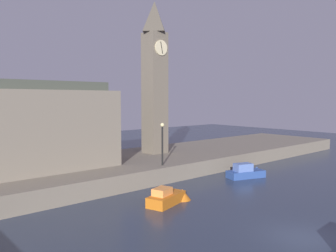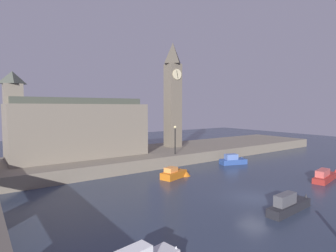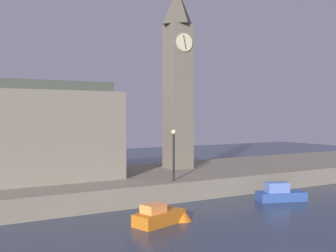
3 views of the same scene
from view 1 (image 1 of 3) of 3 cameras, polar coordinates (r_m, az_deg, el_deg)
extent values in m
plane|color=#2D384C|center=(21.06, 21.50, -17.00)|extent=(120.00, 120.00, 0.00)
cube|color=slate|center=(34.45, -9.70, -7.02)|extent=(70.00, 12.00, 1.50)
cube|color=#6B6051|center=(38.75, -2.21, 5.40)|extent=(2.17, 2.17, 13.39)
cylinder|color=beige|center=(38.26, -1.13, 12.83)|extent=(1.65, 0.12, 1.65)
cube|color=black|center=(38.21, -1.06, 12.84)|extent=(0.34, 0.04, 1.30)
pyramid|color=#4A4339|center=(39.77, -2.25, 17.59)|extent=(2.39, 2.39, 3.42)
cube|color=slate|center=(31.38, -24.34, -0.80)|extent=(16.80, 7.00, 6.83)
cube|color=#42473D|center=(31.28, -24.57, 6.17)|extent=(15.96, 4.20, 0.80)
cylinder|color=black|center=(31.58, -0.94, -3.35)|extent=(0.16, 0.16, 3.56)
sphere|color=#F2E099|center=(31.37, -0.95, 0.19)|extent=(0.36, 0.36, 0.36)
cube|color=#2D4C93|center=(34.43, 12.75, -7.76)|extent=(3.92, 2.57, 0.69)
cube|color=#5B7AC1|center=(33.94, 12.33, -6.70)|extent=(1.92, 1.52, 0.75)
cone|color=#2D4C93|center=(35.88, 14.48, -7.24)|extent=(1.68, 1.68, 0.91)
cube|color=orange|center=(25.44, -0.29, -12.01)|extent=(3.51, 2.33, 0.74)
cube|color=#FF9947|center=(25.03, -0.98, -10.79)|extent=(1.57, 1.35, 0.51)
cone|color=orange|center=(26.47, 2.40, -11.26)|extent=(1.61, 1.61, 0.81)
camera|label=2|loc=(6.35, 157.84, -1.28)|focal=29.32mm
camera|label=3|loc=(5.30, 84.41, -10.87)|focal=44.18mm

